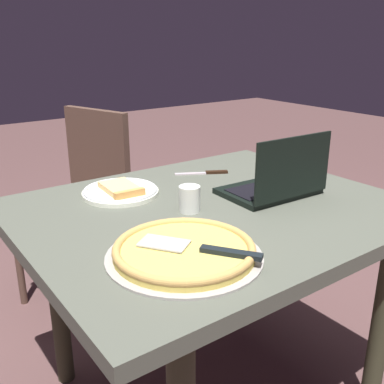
% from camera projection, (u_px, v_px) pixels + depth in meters
% --- Properties ---
extents(dining_table, '(1.17, 0.96, 0.75)m').
position_uv_depth(dining_table, '(212.00, 233.00, 1.45)').
color(dining_table, '#4D5146').
rests_on(dining_table, ground_plane).
extents(laptop, '(0.32, 0.23, 0.22)m').
position_uv_depth(laptop, '(276.00, 183.00, 1.49)').
color(laptop, black).
rests_on(laptop, dining_table).
extents(pizza_plate, '(0.26, 0.26, 0.04)m').
position_uv_depth(pizza_plate, '(121.00, 191.00, 1.51)').
color(pizza_plate, white).
rests_on(pizza_plate, dining_table).
extents(pizza_tray, '(0.38, 0.38, 0.04)m').
position_uv_depth(pizza_tray, '(184.00, 250.00, 1.08)').
color(pizza_tray, '#A6A099').
rests_on(pizza_tray, dining_table).
extents(table_knife, '(0.19, 0.12, 0.01)m').
position_uv_depth(table_knife, '(207.00, 173.00, 1.74)').
color(table_knife, beige).
rests_on(table_knife, dining_table).
extents(drink_cup, '(0.07, 0.07, 0.08)m').
position_uv_depth(drink_cup, '(190.00, 198.00, 1.36)').
color(drink_cup, silver).
rests_on(drink_cup, dining_table).
extents(chair_near, '(0.53, 0.53, 0.93)m').
position_uv_depth(chair_near, '(83.00, 195.00, 2.16)').
color(chair_near, '#50392E').
rests_on(chair_near, ground_plane).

